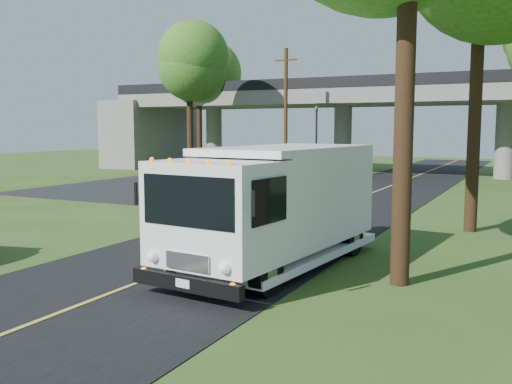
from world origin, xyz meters
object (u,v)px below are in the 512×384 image
Objects in this scene: step_van at (275,203)px; traffic_signal at (316,134)px; utility_pole at (286,114)px; pedestrian at (260,184)px; tree_left_far at (200,80)px; tree_left_lot at (190,66)px; red_sedan at (197,184)px.

traffic_signal is at bearing 113.88° from step_van.
utility_pole is 5.56× the size of pedestrian.
tree_left_far is 6.11× the size of pedestrian.
tree_left_lot is 26.87m from step_van.
utility_pole is at bearing -22.43° from tree_left_far.
tree_left_lot is at bearing 36.30° from red_sedan.
pedestrian is at bearing -49.03° from tree_left_far.
traffic_signal is at bearing -7.03° from red_sedan.
red_sedan is 3.70m from pedestrian.
tree_left_lot is at bearing -63.43° from tree_left_far.
step_van is at bearing 140.38° from pedestrian.
pedestrian is at bearing 123.47° from step_van.
pedestrian is (1.72, -12.57, -2.39)m from traffic_signal.
tree_left_lot is at bearing -161.03° from utility_pole.
step_van reaches higher than pedestrian.
traffic_signal is 11.75m from tree_left_far.
tree_left_lot reaches higher than tree_left_far.
tree_left_lot is 2.23× the size of red_sedan.
tree_left_lot reaches higher than pedestrian.
step_van is (9.71, -22.84, -2.88)m from utility_pole.
traffic_signal is 0.58× the size of utility_pole.
tree_left_far is (-3.00, 6.00, -0.45)m from tree_left_lot.
tree_left_far is (-9.29, 3.84, 2.86)m from utility_pole.
traffic_signal is 0.53× the size of tree_left_far.
pedestrian is at bearing -82.22° from traffic_signal.
step_van reaches higher than red_sedan.
pedestrian is at bearing -87.04° from red_sedan.
tree_left_far is 20.21m from pedestrian.
pedestrian is (12.51, -14.41, -6.64)m from tree_left_far.
utility_pole is (-1.50, -2.00, 1.40)m from traffic_signal.
traffic_signal is at bearing 28.11° from tree_left_lot.
step_van is at bearing -138.27° from red_sedan.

